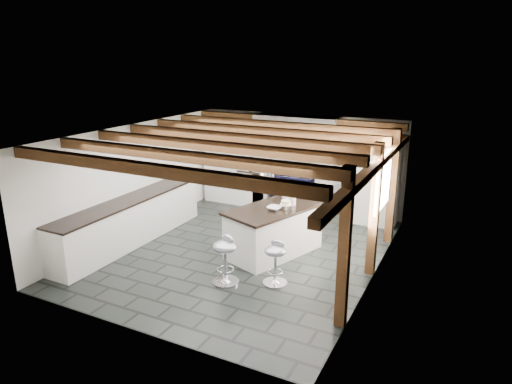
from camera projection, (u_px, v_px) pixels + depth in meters
The scene contains 6 objects.
ground at pixel (242, 251), 8.83m from camera, with size 6.00×6.00×0.00m, color black.
room_shell at pixel (248, 177), 9.99m from camera, with size 6.00×6.03×6.00m.
range_cooker at pixel (294, 192), 10.99m from camera, with size 1.00×0.63×0.99m.
kitchen_island at pixel (274, 230), 8.61m from camera, with size 1.55×2.08×1.23m.
bar_stool_near at pixel (276, 258), 7.44m from camera, with size 0.42×0.42×0.75m.
bar_stool_far at pixel (226, 254), 7.46m from camera, with size 0.53×0.53×0.83m.
Camera 1 is at (3.87, -7.15, 3.64)m, focal length 32.00 mm.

